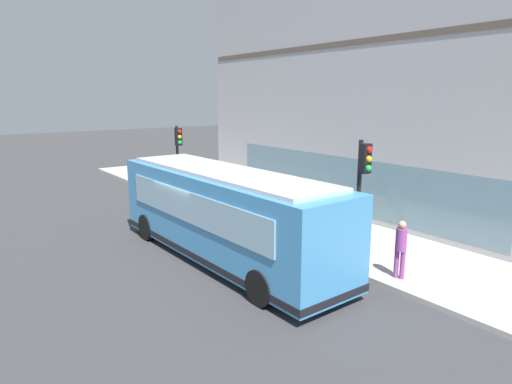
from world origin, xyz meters
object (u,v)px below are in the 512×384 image
object	(u,v)px
traffic_light_down_block	(178,148)
city_bus_nearside	(224,215)
fire_hydrant	(366,223)
pedestrian_walking_along_curb	(401,245)
pedestrian_by_light_pole	(313,213)
traffic_light_near_corner	(362,180)
newspaper_vending_box	(286,219)

from	to	relation	value
traffic_light_down_block	city_bus_nearside	bearing A→B (deg)	-108.08
traffic_light_down_block	fire_hydrant	world-z (taller)	traffic_light_down_block
city_bus_nearside	pedestrian_walking_along_curb	size ratio (longest dim) A/B	5.76
traffic_light_down_block	fire_hydrant	size ratio (longest dim) A/B	5.08
city_bus_nearside	traffic_light_down_block	world-z (taller)	traffic_light_down_block
traffic_light_down_block	pedestrian_by_light_pole	size ratio (longest dim) A/B	2.10
traffic_light_near_corner	fire_hydrant	distance (m)	4.46
fire_hydrant	pedestrian_by_light_pole	size ratio (longest dim) A/B	0.41
traffic_light_near_corner	newspaper_vending_box	distance (m)	4.95
pedestrian_walking_along_curb	newspaper_vending_box	world-z (taller)	pedestrian_walking_along_curb
traffic_light_down_block	pedestrian_walking_along_curb	xyz separation A→B (m)	(0.16, -13.67, -1.61)
fire_hydrant	newspaper_vending_box	bearing A→B (deg)	138.20
city_bus_nearside	traffic_light_down_block	distance (m)	9.50
city_bus_nearside	traffic_light_down_block	size ratio (longest dim) A/B	2.69
traffic_light_near_corner	newspaper_vending_box	world-z (taller)	traffic_light_near_corner
fire_hydrant	newspaper_vending_box	xyz separation A→B (m)	(-2.38, 2.13, 0.09)
traffic_light_near_corner	pedestrian_by_light_pole	distance (m)	3.31
fire_hydrant	pedestrian_by_light_pole	distance (m)	2.55
traffic_light_down_block	fire_hydrant	bearing A→B (deg)	-73.45
city_bus_nearside	pedestrian_walking_along_curb	distance (m)	5.65
city_bus_nearside	newspaper_vending_box	distance (m)	3.80
fire_hydrant	pedestrian_walking_along_curb	world-z (taller)	pedestrian_walking_along_curb
pedestrian_walking_along_curb	pedestrian_by_light_pole	size ratio (longest dim) A/B	0.98
city_bus_nearside	fire_hydrant	bearing A→B (deg)	-10.96
traffic_light_down_block	newspaper_vending_box	bearing A→B (deg)	-85.52
pedestrian_by_light_pole	newspaper_vending_box	world-z (taller)	pedestrian_by_light_pole
traffic_light_near_corner	traffic_light_down_block	xyz separation A→B (m)	(0.03, 12.30, -0.15)
newspaper_vending_box	traffic_light_near_corner	bearing A→B (deg)	-98.67
pedestrian_walking_along_curb	pedestrian_by_light_pole	world-z (taller)	pedestrian_by_light_pole
traffic_light_near_corner	pedestrian_walking_along_curb	xyz separation A→B (m)	(0.20, -1.37, -1.76)
fire_hydrant	newspaper_vending_box	size ratio (longest dim) A/B	0.82
pedestrian_by_light_pole	pedestrian_walking_along_curb	bearing A→B (deg)	-96.18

